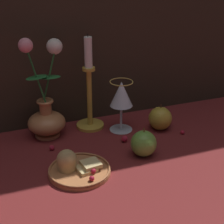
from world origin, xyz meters
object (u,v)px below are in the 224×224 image
object	(u,v)px
candlestick	(89,95)
apple_beside_vase	(160,118)
plate_with_pastries	(76,167)
vase	(46,111)
wine_glass	(121,96)
apple_near_glass	(144,143)

from	to	relation	value
candlestick	apple_beside_vase	size ratio (longest dim) A/B	3.54
plate_with_pastries	apple_beside_vase	distance (m)	0.37
vase	candlestick	world-z (taller)	vase
wine_glass	apple_beside_vase	size ratio (longest dim) A/B	1.90
plate_with_pastries	apple_near_glass	world-z (taller)	apple_near_glass
plate_with_pastries	candlestick	xyz separation A→B (m)	(0.12, 0.25, 0.10)
plate_with_pastries	wine_glass	world-z (taller)	wine_glass
plate_with_pastries	wine_glass	xyz separation A→B (m)	(0.21, 0.20, 0.10)
vase	plate_with_pastries	bearing A→B (deg)	-83.44
vase	wine_glass	bearing A→B (deg)	-11.13
candlestick	apple_near_glass	size ratio (longest dim) A/B	3.59
vase	apple_beside_vase	bearing A→B (deg)	-13.70
plate_with_pastries	wine_glass	size ratio (longest dim) A/B	0.99
apple_near_glass	wine_glass	bearing A→B (deg)	90.19
wine_glass	plate_with_pastries	bearing A→B (deg)	-136.94
apple_beside_vase	apple_near_glass	world-z (taller)	apple_beside_vase
candlestick	apple_beside_vase	xyz separation A→B (m)	(0.21, -0.10, -0.08)
wine_glass	candlestick	xyz separation A→B (m)	(-0.09, 0.06, -0.00)
vase	candlestick	distance (m)	0.15
vase	apple_beside_vase	xyz separation A→B (m)	(0.36, -0.09, -0.05)
candlestick	apple_beside_vase	distance (m)	0.25
wine_glass	apple_beside_vase	bearing A→B (deg)	-18.47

